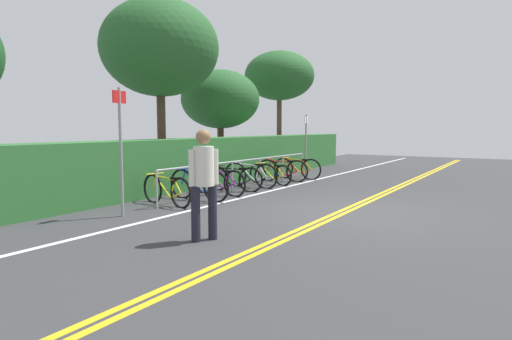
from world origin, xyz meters
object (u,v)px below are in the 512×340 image
at_px(bicycle_0, 166,190).
at_px(tree_far_right, 220,100).
at_px(bicycle_2, 219,182).
at_px(pedestrian, 204,177).
at_px(bicycle_6, 282,170).
at_px(sign_post_far, 306,139).
at_px(bicycle_7, 297,168).
at_px(bicycle_3, 234,179).
at_px(tree_mid, 160,48).
at_px(sign_post_near, 121,140).
at_px(tree_extra, 279,76).
at_px(bike_rack, 247,167).
at_px(bicycle_1, 199,185).
at_px(bicycle_5, 270,174).
at_px(bicycle_4, 251,175).

xyz_separation_m(bicycle_0, tree_far_right, (6.33, 3.15, 2.45)).
height_order(bicycle_0, tree_far_right, tree_far_right).
relative_size(bicycle_2, pedestrian, 1.00).
height_order(bicycle_6, sign_post_far, sign_post_far).
height_order(bicycle_0, bicycle_7, bicycle_7).
height_order(bicycle_3, bicycle_6, bicycle_6).
height_order(bicycle_2, tree_mid, tree_mid).
distance_m(sign_post_near, tree_extra, 12.10).
relative_size(tree_mid, tree_far_right, 1.41).
distance_m(bike_rack, tree_far_right, 5.09).
relative_size(bicycle_7, pedestrian, 1.02).
height_order(bicycle_1, tree_far_right, tree_far_right).
bearing_deg(bicycle_5, bicycle_6, 2.51).
bearing_deg(bicycle_6, bicycle_0, 178.83).
relative_size(bike_rack, pedestrian, 4.14).
distance_m(bicycle_3, sign_post_far, 4.57).
bearing_deg(bicycle_4, bicycle_0, 179.56).
height_order(bicycle_0, bicycle_5, bicycle_0).
relative_size(bicycle_4, tree_extra, 0.35).
xyz_separation_m(bike_rack, tree_mid, (-0.59, 2.66, 3.44)).
bearing_deg(tree_mid, bicycle_2, -104.35).
distance_m(bicycle_4, bicycle_7, 2.67).
bearing_deg(bicycle_2, sign_post_far, 0.29).
height_order(bike_rack, bicycle_5, bike_rack).
bearing_deg(bicycle_6, sign_post_near, -179.63).
bearing_deg(sign_post_far, tree_far_right, 102.74).
distance_m(bicycle_2, bicycle_4, 1.63).
bearing_deg(bicycle_1, tree_extra, 17.28).
distance_m(bicycle_5, pedestrian, 6.92).
height_order(bicycle_6, bicycle_7, bicycle_6).
bearing_deg(bicycle_2, tree_mid, 75.65).
xyz_separation_m(bicycle_2, tree_extra, (8.26, 2.79, 3.65)).
bearing_deg(bicycle_0, tree_mid, 45.18).
xyz_separation_m(bicycle_6, tree_extra, (4.85, 2.80, 3.64)).
distance_m(bicycle_3, tree_extra, 8.77).
relative_size(bicycle_2, tree_extra, 0.34).
xyz_separation_m(bicycle_6, tree_far_right, (1.08, 3.26, 2.43)).
xyz_separation_m(sign_post_far, tree_mid, (-4.54, 2.61, 2.74)).
height_order(bicycle_2, bicycle_7, bicycle_7).
bearing_deg(tree_extra, sign_post_far, -137.68).
distance_m(bicycle_1, pedestrian, 3.92).
bearing_deg(bicycle_5, bicycle_7, -1.91).
xyz_separation_m(bicycle_0, sign_post_near, (-1.40, -0.15, 1.15)).
relative_size(sign_post_near, tree_far_right, 0.64).
bearing_deg(sign_post_near, bicycle_5, 0.06).
height_order(bicycle_3, bicycle_7, bicycle_7).
relative_size(bicycle_6, tree_far_right, 0.44).
bearing_deg(tree_far_right, bicycle_1, -148.41).
xyz_separation_m(bicycle_1, tree_far_right, (5.39, 3.31, 2.42)).
bearing_deg(bicycle_2, bike_rack, -1.21).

